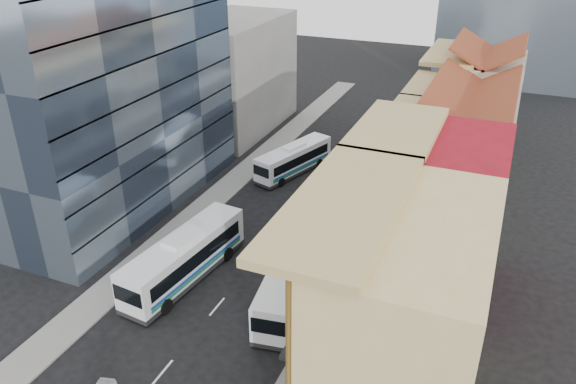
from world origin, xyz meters
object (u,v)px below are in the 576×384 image
at_px(shophouse_tan, 406,314).
at_px(bus_left_far, 294,159).
at_px(bus_right, 289,280).
at_px(office_tower, 98,49).
at_px(bus_left_near, 184,257).

relative_size(shophouse_tan, bus_left_far, 1.35).
bearing_deg(bus_left_far, bus_right, -50.77).
bearing_deg(office_tower, shophouse_tan, -24.30).
bearing_deg(office_tower, bus_left_far, 43.12).
distance_m(shophouse_tan, office_tower, 35.19).
height_order(shophouse_tan, bus_right, shophouse_tan).
bearing_deg(bus_left_near, office_tower, 152.45).
xyz_separation_m(office_tower, bus_left_near, (13.03, -8.78, -13.00)).
xyz_separation_m(bus_left_far, bus_right, (8.16, -20.88, 0.15)).
relative_size(office_tower, bus_left_near, 2.41).
relative_size(bus_left_far, bus_right, 0.92).
xyz_separation_m(shophouse_tan, bus_right, (-9.38, 5.73, -4.18)).
height_order(bus_left_near, bus_left_far, bus_left_near).
distance_m(office_tower, bus_left_near, 20.39).
distance_m(bus_left_near, bus_left_far, 21.39).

